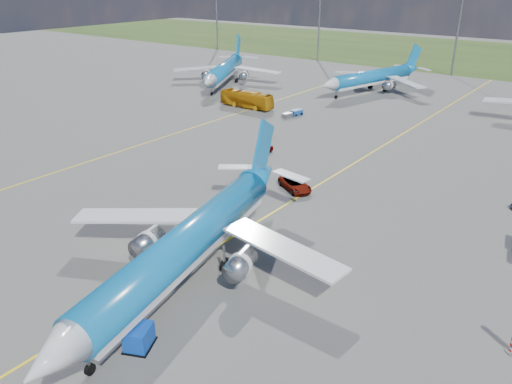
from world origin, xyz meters
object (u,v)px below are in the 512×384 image
Objects in this scene: apron_bus at (247,99)px; service_car_a at (264,150)px; uld_container at (139,337)px; baggage_tug_c at (293,113)px; bg_jet_nnw at (371,91)px; main_airliner at (189,277)px; bg_jet_nw at (225,84)px; service_car_b at (295,184)px.

apron_bus reaches higher than service_car_a.
uld_container reaches higher than baggage_tug_c.
bg_jet_nnw is at bearing 94.75° from baggage_tug_c.
main_airliner is 11.27× the size of service_car_a.
bg_jet_nw is 50.79m from service_car_a.
bg_jet_nw is at bearing 51.05° from apron_bus.
service_car_a is 13.87m from service_car_b.
main_airliner is at bearing 86.90° from uld_container.
main_airliner is (51.07, -64.90, 0.00)m from bg_jet_nw.
bg_jet_nw is 32.40m from baggage_tug_c.
service_car_a is (-17.31, 38.54, -0.24)m from uld_container.
bg_jet_nw reaches higher than service_car_a.
apron_bus is 10.97m from baggage_tug_c.
bg_jet_nw is 0.99× the size of main_airliner.
bg_jet_nw is 7.82× the size of baggage_tug_c.
baggage_tug_c is at bearing -53.87° from bg_jet_nw.
main_airliner reaches higher than uld_container.
bg_jet_nw is at bearing 101.87° from uld_container.
baggage_tug_c is (-25.46, 58.66, -0.32)m from uld_container.
bg_jet_nw is 11.18× the size of service_car_a.
uld_container is (54.38, -73.25, 0.80)m from bg_jet_nw.
apron_bus is at bearing 110.21° from main_airliner.
uld_container is at bearing -60.82° from bg_jet_nnw.
baggage_tug_c is at bearing 108.13° from service_car_a.
apron_bus is 2.19× the size of service_car_b.
apron_bus is (-33.06, 50.37, 1.59)m from main_airliner.
apron_bus reaches higher than baggage_tug_c.
apron_bus is 41.54m from service_car_b.
service_car_b is (-6.43, 29.94, -0.07)m from uld_container.
main_airliner is 60.27m from apron_bus.
service_car_b is (16.71, -57.00, 0.73)m from bg_jet_nnw.
service_car_a is 0.63× the size of service_car_b.
service_car_a is (-14.00, 30.19, 0.56)m from main_airliner.
service_car_b is (-3.12, 21.58, 0.73)m from main_airliner.
main_airliner is 18.67× the size of uld_container.
service_car_a is (37.07, -34.71, 0.56)m from bg_jet_nw.
main_airliner reaches higher than service_car_a.
bg_jet_nw is 7.07× the size of service_car_b.
bg_jet_nnw is (31.24, 13.68, 0.00)m from bg_jet_nw.
uld_container is at bearing -138.60° from service_car_b.
main_airliner is at bearing -69.06° from service_car_a.
uld_container reaches higher than service_car_a.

